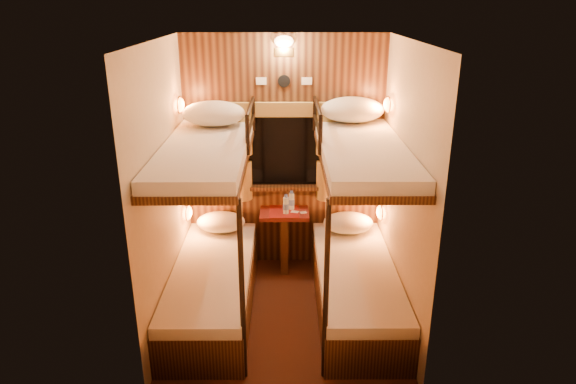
{
  "coord_description": "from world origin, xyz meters",
  "views": [
    {
      "loc": [
        0.01,
        -4.0,
        2.69
      ],
      "look_at": [
        0.03,
        0.15,
        1.13
      ],
      "focal_mm": 32.0,
      "sensor_mm": 36.0,
      "label": 1
    }
  ],
  "objects_px": {
    "bunk_left": "(211,255)",
    "bunk_right": "(357,255)",
    "bottle_left": "(286,206)",
    "bottle_right": "(292,201)",
    "table": "(284,232)"
  },
  "relations": [
    {
      "from": "bottle_left",
      "to": "bottle_right",
      "type": "bearing_deg",
      "value": 63.32
    },
    {
      "from": "bunk_left",
      "to": "bottle_left",
      "type": "height_order",
      "value": "bunk_left"
    },
    {
      "from": "bottle_left",
      "to": "bunk_left",
      "type": "bearing_deg",
      "value": -132.39
    },
    {
      "from": "bunk_right",
      "to": "bottle_left",
      "type": "xyz_separation_m",
      "value": [
        -0.63,
        0.73,
        0.18
      ]
    },
    {
      "from": "bottle_left",
      "to": "bottle_right",
      "type": "distance_m",
      "value": 0.13
    },
    {
      "from": "table",
      "to": "bottle_left",
      "type": "xyz_separation_m",
      "value": [
        0.02,
        -0.05,
        0.32
      ]
    },
    {
      "from": "bunk_left",
      "to": "bottle_left",
      "type": "relative_size",
      "value": 9.17
    },
    {
      "from": "bunk_left",
      "to": "bunk_right",
      "type": "distance_m",
      "value": 1.3
    },
    {
      "from": "bunk_left",
      "to": "bunk_right",
      "type": "bearing_deg",
      "value": 0.0
    },
    {
      "from": "bunk_left",
      "to": "bottle_left",
      "type": "xyz_separation_m",
      "value": [
        0.66,
        0.73,
        0.18
      ]
    },
    {
      "from": "bunk_left",
      "to": "bunk_right",
      "type": "relative_size",
      "value": 1.0
    },
    {
      "from": "bunk_right",
      "to": "table",
      "type": "height_order",
      "value": "bunk_right"
    },
    {
      "from": "bottle_right",
      "to": "bunk_left",
      "type": "bearing_deg",
      "value": -130.58
    },
    {
      "from": "bunk_right",
      "to": "bottle_right",
      "type": "distance_m",
      "value": 1.04
    },
    {
      "from": "bunk_right",
      "to": "table",
      "type": "relative_size",
      "value": 2.9
    }
  ]
}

